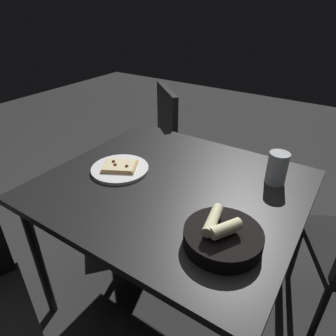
{
  "coord_description": "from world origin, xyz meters",
  "views": [
    {
      "loc": [
        0.9,
        0.57,
        1.42
      ],
      "look_at": [
        -0.08,
        -0.07,
        0.75
      ],
      "focal_mm": 31.81,
      "sensor_mm": 36.0,
      "label": 1
    }
  ],
  "objects_px": {
    "bread_basket": "(222,237)",
    "chair_near": "(151,145)",
    "pizza_plate": "(120,168)",
    "dining_table": "(172,195)",
    "beer_glass": "(277,170)"
  },
  "relations": [
    {
      "from": "bread_basket",
      "to": "chair_near",
      "type": "height_order",
      "value": "chair_near"
    },
    {
      "from": "pizza_plate",
      "to": "beer_glass",
      "type": "bearing_deg",
      "value": 114.89
    },
    {
      "from": "dining_table",
      "to": "pizza_plate",
      "type": "bearing_deg",
      "value": -81.33
    },
    {
      "from": "dining_table",
      "to": "chair_near",
      "type": "distance_m",
      "value": 0.87
    },
    {
      "from": "pizza_plate",
      "to": "dining_table",
      "type": "bearing_deg",
      "value": 98.67
    },
    {
      "from": "dining_table",
      "to": "pizza_plate",
      "type": "height_order",
      "value": "pizza_plate"
    },
    {
      "from": "pizza_plate",
      "to": "chair_near",
      "type": "relative_size",
      "value": 0.29
    },
    {
      "from": "pizza_plate",
      "to": "chair_near",
      "type": "distance_m",
      "value": 0.78
    },
    {
      "from": "beer_glass",
      "to": "bread_basket",
      "type": "bearing_deg",
      "value": -4.22
    },
    {
      "from": "beer_glass",
      "to": "dining_table",
      "type": "bearing_deg",
      "value": -55.42
    },
    {
      "from": "dining_table",
      "to": "bread_basket",
      "type": "height_order",
      "value": "bread_basket"
    },
    {
      "from": "bread_basket",
      "to": "chair_near",
      "type": "relative_size",
      "value": 0.28
    },
    {
      "from": "dining_table",
      "to": "chair_near",
      "type": "bearing_deg",
      "value": -137.36
    },
    {
      "from": "pizza_plate",
      "to": "chair_near",
      "type": "bearing_deg",
      "value": -154.36
    },
    {
      "from": "pizza_plate",
      "to": "bread_basket",
      "type": "xyz_separation_m",
      "value": [
        0.18,
        0.58,
        0.02
      ]
    }
  ]
}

